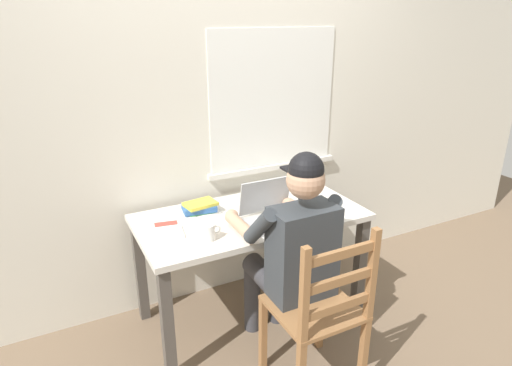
{
  "coord_description": "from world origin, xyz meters",
  "views": [
    {
      "loc": [
        -1.09,
        -2.19,
        1.86
      ],
      "look_at": [
        0.01,
        -0.05,
        0.95
      ],
      "focal_mm": 31.14,
      "sensor_mm": 36.0,
      "label": 1
    }
  ],
  "objects_px": {
    "coffee_mug_dark": "(304,194)",
    "desk": "(251,230)",
    "computer_mouse": "(312,210)",
    "book_stack_main": "(200,207)",
    "laptop": "(272,211)",
    "coffee_mug_white": "(208,232)",
    "wooden_chair": "(320,312)",
    "landscape_photo_print": "(166,225)",
    "seated_person": "(292,248)"
  },
  "relations": [
    {
      "from": "coffee_mug_dark",
      "to": "desk",
      "type": "bearing_deg",
      "value": -176.12
    },
    {
      "from": "computer_mouse",
      "to": "book_stack_main",
      "type": "distance_m",
      "value": 0.69
    },
    {
      "from": "coffee_mug_dark",
      "to": "book_stack_main",
      "type": "relative_size",
      "value": 0.52
    },
    {
      "from": "laptop",
      "to": "coffee_mug_white",
      "type": "distance_m",
      "value": 0.43
    },
    {
      "from": "wooden_chair",
      "to": "landscape_photo_print",
      "type": "distance_m",
      "value": 0.99
    },
    {
      "from": "laptop",
      "to": "book_stack_main",
      "type": "bearing_deg",
      "value": 141.15
    },
    {
      "from": "coffee_mug_white",
      "to": "coffee_mug_dark",
      "type": "bearing_deg",
      "value": 15.84
    },
    {
      "from": "seated_person",
      "to": "desk",
      "type": "bearing_deg",
      "value": 94.87
    },
    {
      "from": "landscape_photo_print",
      "to": "seated_person",
      "type": "bearing_deg",
      "value": -32.76
    },
    {
      "from": "seated_person",
      "to": "book_stack_main",
      "type": "height_order",
      "value": "seated_person"
    },
    {
      "from": "coffee_mug_white",
      "to": "coffee_mug_dark",
      "type": "distance_m",
      "value": 0.78
    },
    {
      "from": "coffee_mug_white",
      "to": "seated_person",
      "type": "bearing_deg",
      "value": -31.58
    },
    {
      "from": "seated_person",
      "to": "book_stack_main",
      "type": "relative_size",
      "value": 5.84
    },
    {
      "from": "coffee_mug_white",
      "to": "landscape_photo_print",
      "type": "height_order",
      "value": "coffee_mug_white"
    },
    {
      "from": "seated_person",
      "to": "coffee_mug_white",
      "type": "distance_m",
      "value": 0.45
    },
    {
      "from": "wooden_chair",
      "to": "coffee_mug_dark",
      "type": "relative_size",
      "value": 8.59
    },
    {
      "from": "desk",
      "to": "book_stack_main",
      "type": "bearing_deg",
      "value": 149.55
    },
    {
      "from": "coffee_mug_dark",
      "to": "wooden_chair",
      "type": "bearing_deg",
      "value": -116.61
    },
    {
      "from": "desk",
      "to": "seated_person",
      "type": "distance_m",
      "value": 0.43
    },
    {
      "from": "seated_person",
      "to": "wooden_chair",
      "type": "relative_size",
      "value": 1.32
    },
    {
      "from": "wooden_chair",
      "to": "coffee_mug_white",
      "type": "distance_m",
      "value": 0.71
    },
    {
      "from": "seated_person",
      "to": "landscape_photo_print",
      "type": "relative_size",
      "value": 9.69
    },
    {
      "from": "seated_person",
      "to": "wooden_chair",
      "type": "bearing_deg",
      "value": -90.0
    },
    {
      "from": "coffee_mug_dark",
      "to": "landscape_photo_print",
      "type": "xyz_separation_m",
      "value": [
        -0.9,
        0.06,
        -0.05
      ]
    },
    {
      "from": "coffee_mug_dark",
      "to": "landscape_photo_print",
      "type": "relative_size",
      "value": 0.85
    },
    {
      "from": "coffee_mug_dark",
      "to": "landscape_photo_print",
      "type": "height_order",
      "value": "coffee_mug_dark"
    },
    {
      "from": "seated_person",
      "to": "coffee_mug_dark",
      "type": "distance_m",
      "value": 0.58
    },
    {
      "from": "coffee_mug_white",
      "to": "landscape_photo_print",
      "type": "bearing_deg",
      "value": 118.86
    },
    {
      "from": "book_stack_main",
      "to": "coffee_mug_white",
      "type": "bearing_deg",
      "value": -102.86
    },
    {
      "from": "computer_mouse",
      "to": "coffee_mug_white",
      "type": "bearing_deg",
      "value": -177.25
    },
    {
      "from": "computer_mouse",
      "to": "book_stack_main",
      "type": "bearing_deg",
      "value": 153.31
    },
    {
      "from": "desk",
      "to": "wooden_chair",
      "type": "relative_size",
      "value": 1.43
    },
    {
      "from": "desk",
      "to": "seated_person",
      "type": "height_order",
      "value": "seated_person"
    },
    {
      "from": "computer_mouse",
      "to": "coffee_mug_dark",
      "type": "relative_size",
      "value": 0.9
    },
    {
      "from": "laptop",
      "to": "landscape_photo_print",
      "type": "distance_m",
      "value": 0.62
    },
    {
      "from": "computer_mouse",
      "to": "coffee_mug_dark",
      "type": "height_order",
      "value": "coffee_mug_dark"
    },
    {
      "from": "laptop",
      "to": "computer_mouse",
      "type": "height_order",
      "value": "laptop"
    },
    {
      "from": "coffee_mug_white",
      "to": "book_stack_main",
      "type": "bearing_deg",
      "value": 77.14
    },
    {
      "from": "laptop",
      "to": "coffee_mug_dark",
      "type": "relative_size",
      "value": 2.97
    },
    {
      "from": "desk",
      "to": "laptop",
      "type": "xyz_separation_m",
      "value": [
        0.08,
        -0.12,
        0.16
      ]
    },
    {
      "from": "coffee_mug_white",
      "to": "book_stack_main",
      "type": "relative_size",
      "value": 0.54
    },
    {
      "from": "laptop",
      "to": "coffee_mug_white",
      "type": "bearing_deg",
      "value": -171.5
    },
    {
      "from": "desk",
      "to": "coffee_mug_white",
      "type": "relative_size",
      "value": 11.77
    },
    {
      "from": "computer_mouse",
      "to": "coffee_mug_white",
      "type": "height_order",
      "value": "coffee_mug_white"
    },
    {
      "from": "computer_mouse",
      "to": "book_stack_main",
      "type": "height_order",
      "value": "book_stack_main"
    },
    {
      "from": "desk",
      "to": "wooden_chair",
      "type": "xyz_separation_m",
      "value": [
        0.04,
        -0.7,
        -0.15
      ]
    },
    {
      "from": "laptop",
      "to": "book_stack_main",
      "type": "height_order",
      "value": "laptop"
    },
    {
      "from": "wooden_chair",
      "to": "coffee_mug_dark",
      "type": "bearing_deg",
      "value": 63.39
    },
    {
      "from": "laptop",
      "to": "landscape_photo_print",
      "type": "relative_size",
      "value": 2.54
    },
    {
      "from": "laptop",
      "to": "wooden_chair",
      "type": "bearing_deg",
      "value": -94.18
    }
  ]
}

